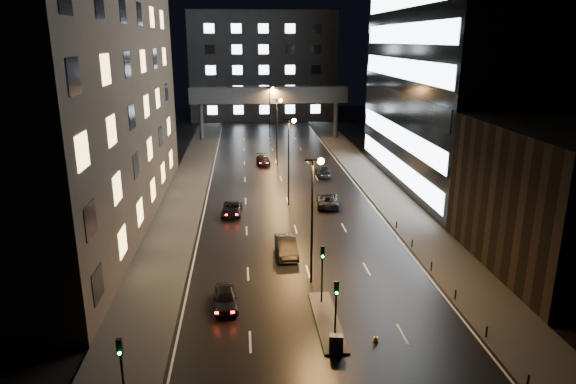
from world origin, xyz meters
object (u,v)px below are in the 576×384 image
at_px(car_away_b, 286,247).
at_px(car_toward_a, 328,200).
at_px(utility_cabinet, 336,343).
at_px(car_away_c, 232,209).
at_px(car_toward_b, 323,171).
at_px(car_away_a, 225,298).
at_px(car_away_d, 263,160).

bearing_deg(car_away_b, car_toward_a, 64.40).
distance_m(car_toward_a, utility_cabinet, 29.30).
distance_m(car_away_c, car_toward_b, 20.05).
distance_m(car_away_c, car_toward_a, 11.24).
bearing_deg(car_away_c, car_toward_b, 54.55).
height_order(car_away_a, car_toward_b, car_toward_b).
distance_m(car_away_b, car_toward_b, 28.16).
bearing_deg(car_toward_b, car_away_c, 52.65).
bearing_deg(car_away_c, car_away_a, -86.76).
height_order(car_away_d, utility_cabinet, car_away_d).
bearing_deg(car_away_d, utility_cabinet, -92.27).
height_order(car_away_a, car_away_b, car_away_b).
xyz_separation_m(car_toward_a, car_toward_b, (1.59, 13.43, -0.03)).
height_order(car_away_d, car_toward_b, car_toward_b).
height_order(car_away_a, car_away_c, car_away_a).
xyz_separation_m(car_away_b, car_away_d, (-0.60, 35.12, -0.13)).
bearing_deg(car_away_c, utility_cabinet, -72.20).
bearing_deg(utility_cabinet, car_away_c, 112.06).
bearing_deg(car_away_d, car_toward_a, -77.88).
distance_m(car_away_b, car_away_d, 35.12).
bearing_deg(car_away_b, car_away_d, 88.94).
height_order(car_toward_b, utility_cabinet, car_toward_b).
relative_size(car_away_a, car_away_b, 0.83).
xyz_separation_m(car_away_a, car_away_b, (5.18, 8.92, 0.11)).
height_order(car_away_c, car_toward_b, car_toward_b).
height_order(car_toward_a, utility_cabinet, car_toward_a).
bearing_deg(utility_cabinet, car_away_a, 145.20).
bearing_deg(car_toward_a, utility_cabinet, 88.34).
distance_m(car_away_d, car_toward_a, 22.41).
xyz_separation_m(car_away_b, car_toward_a, (5.97, 13.69, -0.07)).
height_order(car_away_c, car_toward_a, car_toward_a).
bearing_deg(utility_cabinet, car_away_b, 104.36).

